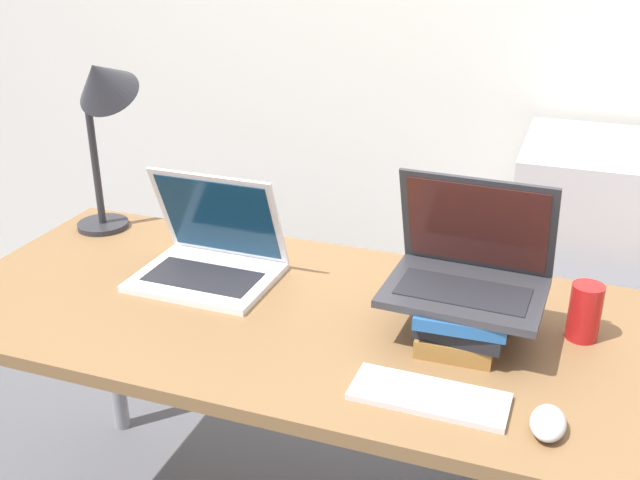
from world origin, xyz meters
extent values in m
cube|color=brown|center=(0.00, 0.37, 0.73)|extent=(1.79, 0.74, 0.03)
cylinder|color=gray|center=(-0.84, 0.68, 0.36)|extent=(0.05, 0.05, 0.71)
cube|color=silver|center=(-0.35, 0.43, 0.75)|extent=(0.33, 0.26, 0.02)
cube|color=#232328|center=(-0.35, 0.42, 0.76)|extent=(0.27, 0.14, 0.00)
cube|color=silver|center=(-0.35, 0.51, 0.88)|extent=(0.32, 0.11, 0.24)
cube|color=#0A2D4C|center=(-0.35, 0.51, 0.88)|extent=(0.29, 0.09, 0.21)
cube|color=olive|center=(0.27, 0.40, 0.76)|extent=(0.16, 0.26, 0.04)
cube|color=black|center=(0.29, 0.40, 0.80)|extent=(0.19, 0.26, 0.03)
cube|color=#235693|center=(0.28, 0.39, 0.82)|extent=(0.19, 0.27, 0.03)
cube|color=#333338|center=(0.27, 0.38, 0.85)|extent=(0.33, 0.25, 0.02)
cube|color=#232328|center=(0.27, 0.37, 0.85)|extent=(0.27, 0.13, 0.00)
cube|color=#333338|center=(0.28, 0.46, 0.97)|extent=(0.32, 0.10, 0.23)
cube|color=#4C1E19|center=(0.28, 0.46, 0.96)|extent=(0.29, 0.08, 0.20)
cube|color=silver|center=(0.26, 0.15, 0.75)|extent=(0.29, 0.11, 0.01)
cube|color=silver|center=(0.26, 0.15, 0.75)|extent=(0.26, 0.09, 0.00)
ellipsoid|color=#B2B2B7|center=(0.47, 0.13, 0.76)|extent=(0.06, 0.10, 0.04)
cylinder|color=red|center=(0.51, 0.47, 0.80)|extent=(0.07, 0.07, 0.12)
cylinder|color=#28282D|center=(-0.77, 0.62, 0.75)|extent=(0.14, 0.14, 0.01)
cylinder|color=#28282D|center=(-0.77, 0.62, 0.94)|extent=(0.02, 0.02, 0.36)
cone|color=#28282D|center=(-0.69, 0.58, 1.17)|extent=(0.16, 0.19, 0.17)
cube|color=silver|center=(0.56, 1.08, 0.49)|extent=(0.50, 0.47, 0.99)
camera|label=1|loc=(0.46, -0.98, 1.56)|focal=42.00mm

